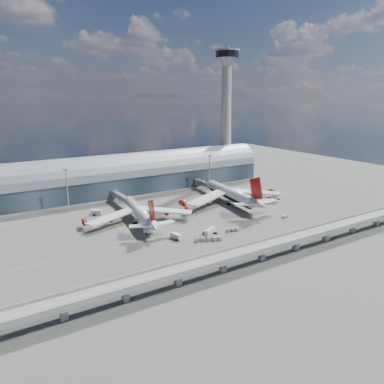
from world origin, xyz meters
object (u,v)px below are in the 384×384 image
airliner_left (140,212)px  service_truck_0 (176,236)px  service_truck_1 (148,231)px  airliner_right (232,194)px  floodlight_mast_right (209,171)px  control_tower (226,114)px  service_truck_5 (97,212)px  service_truck_4 (183,202)px  floodlight_mast_left (67,189)px  cargo_train_0 (233,230)px  cargo_train_2 (285,216)px  service_truck_2 (210,231)px  cargo_train_1 (209,239)px  service_truck_3 (274,197)px

airliner_left → service_truck_0: bearing=-72.3°
service_truck_0 → service_truck_1: bearing=108.4°
airliner_right → service_truck_1: 71.06m
floodlight_mast_right → service_truck_1: floodlight_mast_right is taller
control_tower → service_truck_5: bearing=-161.1°
service_truck_4 → floodlight_mast_left: bearing=144.1°
cargo_train_0 → control_tower: bearing=-49.9°
airliner_right → service_truck_1: bearing=-155.4°
service_truck_4 → cargo_train_2: (34.74, -53.08, -0.50)m
service_truck_2 → control_tower: bearing=-65.8°
airliner_right → service_truck_5: size_ratio=11.39×
service_truck_2 → cargo_train_2: service_truck_2 is taller
service_truck_2 → cargo_train_1: (-5.46, -6.99, -0.56)m
service_truck_4 → cargo_train_0: 54.75m
cargo_train_1 → service_truck_0: bearing=25.6°
service_truck_3 → service_truck_4: service_truck_3 is taller
service_truck_2 → service_truck_1: bearing=30.0°
cargo_train_1 → floodlight_mast_left: bearing=4.8°
floodlight_mast_right → cargo_train_2: size_ratio=5.58×
floodlight_mast_right → cargo_train_2: (-0.85, -75.38, -12.84)m
service_truck_1 → service_truck_4: service_truck_1 is taller
floodlight_mast_left → airliner_left: (27.40, -39.15, -8.14)m
service_truck_4 → service_truck_5: service_truck_5 is taller
control_tower → service_truck_3: size_ratio=15.37×
service_truck_0 → cargo_train_1: size_ratio=0.52×
service_truck_2 → service_truck_3: service_truck_3 is taller
cargo_train_1 → cargo_train_2: (55.67, 5.77, -0.15)m
cargo_train_0 → service_truck_0: bearing=63.7°
service_truck_0 → service_truck_1: size_ratio=1.36×
control_tower → service_truck_4: control_tower is taller
service_truck_5 → cargo_train_1: 74.06m
airliner_left → cargo_train_0: (33.51, -37.78, -4.68)m
service_truck_0 → cargo_train_2: (67.42, -4.46, -0.60)m
service_truck_1 → service_truck_4: (40.60, 34.73, -0.08)m
cargo_train_1 → service_truck_5: bearing=2.0°
service_truck_5 → cargo_train_2: bearing=-93.3°
service_truck_5 → cargo_train_0: (49.11, -62.71, -0.67)m
control_tower → service_truck_2: bearing=-130.1°
service_truck_5 → control_tower: bearing=-39.4°
airliner_left → service_truck_0: 32.33m
floodlight_mast_left → cargo_train_0: floodlight_mast_left is taller
floodlight_mast_left → airliner_left: size_ratio=0.41×
floodlight_mast_right → service_truck_0: bearing=-133.9°
service_truck_3 → control_tower: bearing=114.8°
airliner_left → service_truck_4: 40.89m
airliner_left → service_truck_4: bearing=34.5°
control_tower → service_truck_3: control_tower is taller
service_truck_3 → cargo_train_0: (-60.21, -32.68, -0.78)m
service_truck_5 → cargo_train_0: service_truck_5 is taller
service_truck_4 → cargo_train_0: bearing=-110.5°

